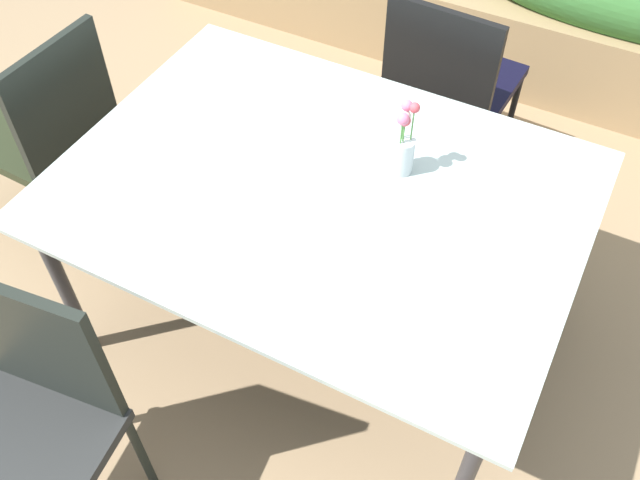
% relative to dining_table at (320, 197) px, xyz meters
% --- Properties ---
extents(ground_plane, '(12.00, 12.00, 0.00)m').
position_rel_dining_table_xyz_m(ground_plane, '(-0.04, 0.06, -0.68)').
color(ground_plane, '#9E7F5B').
extents(dining_table, '(1.62, 1.19, 0.73)m').
position_rel_dining_table_xyz_m(dining_table, '(0.00, 0.00, 0.00)').
color(dining_table, '#B2C6C1').
rests_on(dining_table, ground).
extents(chair_end_left, '(0.49, 0.49, 0.91)m').
position_rel_dining_table_xyz_m(chair_end_left, '(-1.18, -0.00, -0.16)').
color(chair_end_left, '#282E1A').
rests_on(chair_end_left, ground).
extents(chair_far_side, '(0.51, 0.51, 0.92)m').
position_rel_dining_table_xyz_m(chair_far_side, '(0.09, 0.97, -0.16)').
color(chair_far_side, black).
rests_on(chair_far_side, ground).
extents(chair_near_left, '(0.50, 0.50, 0.96)m').
position_rel_dining_table_xyz_m(chair_near_left, '(-0.37, -0.97, -0.13)').
color(chair_near_left, '#282929').
rests_on(chair_near_left, ground).
extents(flower_vase, '(0.07, 0.07, 0.26)m').
position_rel_dining_table_xyz_m(flower_vase, '(0.19, 0.19, 0.15)').
color(flower_vase, silver).
rests_on(flower_vase, dining_table).
extents(potted_plant, '(0.24, 0.24, 0.43)m').
position_rel_dining_table_xyz_m(potted_plant, '(-1.55, 0.29, -0.46)').
color(potted_plant, gray).
rests_on(potted_plant, ground).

